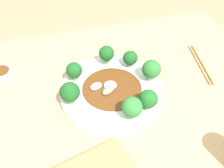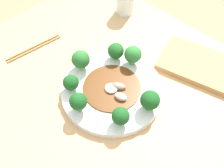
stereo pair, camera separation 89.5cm
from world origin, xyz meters
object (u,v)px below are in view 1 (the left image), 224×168
(broccoli_east, at_px, (70,92))
(sauce_dish, at_px, (1,72))
(broccoli_southeast, at_px, (74,71))
(broccoli_northwest, at_px, (148,99))
(broccoli_southwest, at_px, (130,58))
(plate, at_px, (112,91))
(broccoli_west, at_px, (151,69))
(chopsticks, at_px, (201,64))
(broccoli_south, at_px, (107,54))
(stirfry_center, at_px, (110,88))
(broccoli_north, at_px, (132,107))

(broccoli_east, xyz_separation_m, sauce_dish, (0.20, -0.21, -0.06))
(broccoli_southeast, bearing_deg, broccoli_east, 73.67)
(broccoli_northwest, height_order, broccoli_east, broccoli_east)
(broccoli_southwest, bearing_deg, plate, 45.51)
(broccoli_west, height_order, chopsticks, broccoli_west)
(sauce_dish, bearing_deg, chopsticks, 168.74)
(broccoli_east, relative_size, sauce_dish, 0.91)
(plate, xyz_separation_m, chopsticks, (-0.33, -0.05, -0.01))
(broccoli_southeast, distance_m, sauce_dish, 0.26)
(broccoli_south, relative_size, broccoli_west, 0.96)
(broccoli_west, bearing_deg, broccoli_southeast, -15.33)
(stirfry_center, xyz_separation_m, chopsticks, (-0.34, -0.05, -0.02))
(broccoli_north, bearing_deg, broccoli_south, -88.49)
(stirfry_center, bearing_deg, broccoli_southwest, -136.58)
(broccoli_east, height_order, sauce_dish, broccoli_east)
(chopsticks, relative_size, sauce_dish, 2.67)
(broccoli_southwest, bearing_deg, sauce_dish, -13.38)
(broccoli_east, height_order, stirfry_center, broccoli_east)
(chopsticks, bearing_deg, broccoli_east, 9.20)
(sauce_dish, bearing_deg, broccoli_southeast, 153.52)
(plate, xyz_separation_m, broccoli_south, (-0.02, -0.12, 0.05))
(broccoli_north, relative_size, broccoli_southeast, 1.13)
(broccoli_west, height_order, broccoli_east, same)
(plate, relative_size, broccoli_north, 4.47)
(broccoli_northwest, distance_m, sauce_dish, 0.50)
(plate, relative_size, broccoli_south, 4.69)
(broccoli_northwest, distance_m, broccoli_southeast, 0.24)
(broccoli_west, bearing_deg, broccoli_north, 50.54)
(plate, xyz_separation_m, broccoli_north, (-0.02, 0.12, 0.05))
(chopsticks, bearing_deg, broccoli_southwest, -7.63)
(broccoli_southeast, xyz_separation_m, stirfry_center, (-0.09, 0.07, -0.03))
(broccoli_northwest, bearing_deg, broccoli_southwest, -93.07)
(plate, relative_size, broccoli_southwest, 5.58)
(sauce_dish, bearing_deg, broccoli_south, 169.13)
(broccoli_south, bearing_deg, chopsticks, 168.31)
(plate, relative_size, stirfry_center, 1.76)
(plate, height_order, sauce_dish, plate)
(broccoli_east, distance_m, broccoli_southeast, 0.10)
(broccoli_south, bearing_deg, sauce_dish, -10.87)
(stirfry_center, bearing_deg, chopsticks, -171.04)
(broccoli_northwest, relative_size, sauce_dish, 0.79)
(broccoli_east, relative_size, broccoli_southwest, 1.25)
(plate, xyz_separation_m, broccoli_southeast, (0.10, -0.07, 0.05))
(broccoli_east, bearing_deg, broccoli_southeast, -106.33)
(broccoli_east, bearing_deg, broccoli_north, 146.45)
(broccoli_south, xyz_separation_m, broccoli_east, (0.14, 0.14, 0.00))
(stirfry_center, xyz_separation_m, sauce_dish, (0.32, -0.19, -0.02))
(broccoli_south, height_order, broccoli_east, broccoli_east)
(broccoli_north, bearing_deg, broccoli_northwest, -158.50)
(broccoli_south, relative_size, broccoli_northwest, 1.08)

